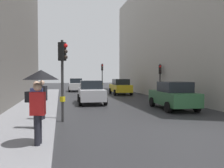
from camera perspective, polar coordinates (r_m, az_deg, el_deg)
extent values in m
plane|color=#28282B|center=(9.15, 17.82, -11.47)|extent=(120.00, 120.00, 0.00)
cube|color=gray|center=(13.88, -19.53, -6.51)|extent=(2.77, 40.00, 0.16)
cube|color=#B2ADA3|center=(26.90, 22.52, 11.14)|extent=(12.00, 27.31, 12.86)
cylinder|color=#2D2D2D|center=(21.42, 12.06, 0.70)|extent=(0.12, 0.12, 3.24)
cube|color=black|center=(21.42, 12.08, 3.65)|extent=(0.33, 0.37, 0.84)
cube|color=yellow|center=(21.44, 12.05, -0.83)|extent=(0.24, 0.22, 0.24)
sphere|color=red|center=(21.24, 12.13, 4.37)|extent=(0.18, 0.18, 0.18)
sphere|color=#2D231E|center=(21.23, 12.12, 3.66)|extent=(0.18, 0.18, 0.18)
sphere|color=#2D231E|center=(21.22, 12.12, 2.96)|extent=(0.18, 0.18, 0.18)
cylinder|color=#2D2D2D|center=(30.30, -2.50, 1.66)|extent=(0.12, 0.12, 3.79)
cube|color=black|center=(30.32, -2.51, 4.25)|extent=(0.25, 0.31, 0.84)
cube|color=yellow|center=(30.32, -2.50, 0.07)|extent=(0.21, 0.17, 0.24)
sphere|color=red|center=(30.14, -2.46, 4.76)|extent=(0.18, 0.18, 0.18)
sphere|color=#2D231E|center=(30.13, -2.46, 4.27)|extent=(0.18, 0.18, 0.18)
sphere|color=#2D231E|center=(30.12, -2.46, 3.77)|extent=(0.18, 0.18, 0.18)
cylinder|color=#2D2D2D|center=(10.61, -12.47, 0.71)|extent=(0.12, 0.12, 3.76)
cube|color=black|center=(10.66, -12.53, 8.04)|extent=(0.38, 0.37, 0.84)
cube|color=yellow|center=(10.66, -12.44, -3.76)|extent=(0.24, 0.26, 0.24)
sphere|color=red|center=(10.59, -11.67, 9.50)|extent=(0.18, 0.18, 0.18)
sphere|color=#2D231E|center=(10.56, -11.66, 8.10)|extent=(0.18, 0.18, 0.18)
sphere|color=#2D231E|center=(10.54, -11.65, 6.70)|extent=(0.18, 0.18, 0.18)
cube|color=#BCBCC1|center=(17.39, -5.30, -2.56)|extent=(1.97, 4.27, 0.80)
cube|color=black|center=(17.59, -5.38, -0.15)|extent=(1.68, 2.07, 0.64)
cylinder|color=black|center=(16.20, -1.67, -4.31)|extent=(0.25, 0.65, 0.64)
cylinder|color=black|center=(16.02, -8.06, -4.40)|extent=(0.25, 0.65, 0.64)
cylinder|color=black|center=(18.86, -2.94, -3.40)|extent=(0.25, 0.65, 0.64)
cylinder|color=black|center=(18.71, -8.42, -3.47)|extent=(0.25, 0.65, 0.64)
cube|color=yellow|center=(25.78, 2.11, -1.03)|extent=(1.91, 4.25, 0.80)
cube|color=black|center=(25.50, 2.24, 0.56)|extent=(1.65, 2.04, 0.64)
cylinder|color=black|center=(26.93, -0.43, -1.75)|extent=(0.24, 0.65, 0.64)
cylinder|color=black|center=(27.33, 3.28, -1.69)|extent=(0.24, 0.65, 0.64)
cylinder|color=black|center=(24.29, 0.79, -2.17)|extent=(0.24, 0.65, 0.64)
cylinder|color=black|center=(24.73, 4.87, -2.10)|extent=(0.24, 0.65, 0.64)
cube|color=silver|center=(31.28, -9.12, -0.50)|extent=(2.00, 4.28, 0.80)
cube|color=black|center=(31.51, -9.14, 0.83)|extent=(1.69, 2.07, 0.64)
cylinder|color=black|center=(29.99, -7.35, -1.37)|extent=(0.25, 0.65, 0.64)
cylinder|color=black|center=(29.95, -10.79, -1.39)|extent=(0.25, 0.65, 0.64)
cylinder|color=black|center=(32.68, -7.59, -1.08)|extent=(0.25, 0.65, 0.64)
cylinder|color=black|center=(32.65, -10.75, -1.11)|extent=(0.25, 0.65, 0.64)
cube|color=#2D6038|center=(14.88, 15.16, -3.41)|extent=(2.07, 4.31, 0.80)
cube|color=black|center=(14.61, 15.59, -0.68)|extent=(1.73, 2.10, 0.64)
cylinder|color=black|center=(15.84, 10.14, -4.49)|extent=(0.26, 0.65, 0.64)
cylinder|color=black|center=(16.52, 16.05, -4.27)|extent=(0.26, 0.65, 0.64)
cylinder|color=black|center=(13.34, 14.01, -5.76)|extent=(0.26, 0.65, 0.64)
cylinder|color=black|center=(14.15, 20.75, -5.39)|extent=(0.26, 0.65, 0.64)
cylinder|color=black|center=(6.99, -18.02, -10.79)|extent=(0.16, 0.16, 0.85)
cylinder|color=black|center=(6.80, -18.45, -11.16)|extent=(0.16, 0.16, 0.85)
cube|color=red|center=(6.76, -18.31, -4.73)|extent=(0.44, 0.32, 0.66)
sphere|color=tan|center=(6.72, -18.35, -0.74)|extent=(0.24, 0.24, 0.24)
cylinder|color=black|center=(6.71, -17.51, -2.62)|extent=(0.02, 0.02, 0.90)
cone|color=black|center=(6.69, -17.56, 2.25)|extent=(1.00, 1.00, 0.28)
cylinder|color=black|center=(9.08, -18.30, -7.81)|extent=(0.16, 0.16, 0.85)
cylinder|color=black|center=(8.90, -18.75, -8.02)|extent=(0.16, 0.16, 0.85)
cube|color=navy|center=(8.89, -18.58, -3.11)|extent=(0.45, 0.36, 0.66)
sphere|color=tan|center=(8.86, -18.62, -0.08)|extent=(0.24, 0.24, 0.24)
cube|color=black|center=(9.00, -20.37, -3.07)|extent=(0.27, 0.32, 0.40)
cylinder|color=black|center=(10.81, -17.05, -6.21)|extent=(0.16, 0.16, 0.85)
cylinder|color=black|center=(10.63, -17.52, -6.36)|extent=(0.16, 0.16, 0.85)
cube|color=black|center=(10.64, -17.33, -2.26)|extent=(0.47, 0.39, 0.66)
sphere|color=tan|center=(10.61, -17.36, 0.27)|extent=(0.24, 0.24, 0.24)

